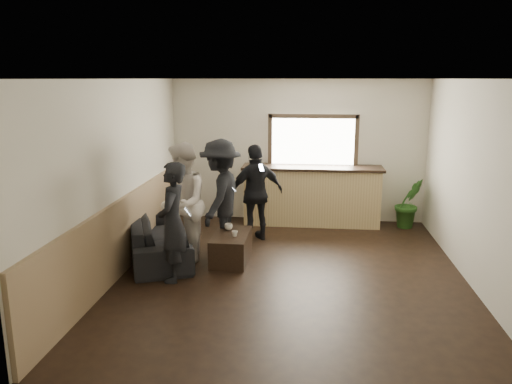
# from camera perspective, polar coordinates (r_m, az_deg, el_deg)

# --- Properties ---
(ground) EXTENTS (5.00, 6.00, 0.01)m
(ground) POSITION_cam_1_polar(r_m,az_deg,el_deg) (7.42, 3.93, -9.39)
(ground) COLOR black
(room_shell) EXTENTS (5.01, 6.01, 2.80)m
(room_shell) POSITION_cam_1_polar(r_m,az_deg,el_deg) (7.06, -1.88, 1.93)
(room_shell) COLOR silver
(room_shell) RESTS_ON ground
(bar_counter) EXTENTS (2.70, 0.68, 2.13)m
(bar_counter) POSITION_cam_1_polar(r_m,az_deg,el_deg) (9.80, 6.38, 0.02)
(bar_counter) COLOR tan
(bar_counter) RESTS_ON ground
(sofa) EXTENTS (1.60, 2.36, 0.64)m
(sofa) POSITION_cam_1_polar(r_m,az_deg,el_deg) (8.21, -11.08, -5.00)
(sofa) COLOR black
(sofa) RESTS_ON ground
(coffee_table) EXTENTS (0.55, 0.98, 0.43)m
(coffee_table) POSITION_cam_1_polar(r_m,az_deg,el_deg) (7.89, -2.85, -6.31)
(coffee_table) COLOR black
(coffee_table) RESTS_ON ground
(cup_a) EXTENTS (0.18, 0.18, 0.10)m
(cup_a) POSITION_cam_1_polar(r_m,az_deg,el_deg) (8.02, -3.16, -4.00)
(cup_a) COLOR silver
(cup_a) RESTS_ON coffee_table
(cup_b) EXTENTS (0.11, 0.11, 0.09)m
(cup_b) POSITION_cam_1_polar(r_m,az_deg,el_deg) (7.70, -2.44, -4.77)
(cup_b) COLOR silver
(cup_b) RESTS_ON coffee_table
(potted_plant) EXTENTS (0.64, 0.58, 0.96)m
(potted_plant) POSITION_cam_1_polar(r_m,az_deg,el_deg) (9.96, 17.06, -1.22)
(potted_plant) COLOR #2D6623
(potted_plant) RESTS_ON ground
(person_a) EXTENTS (0.47, 0.62, 1.70)m
(person_a) POSITION_cam_1_polar(r_m,az_deg,el_deg) (7.06, -9.49, -3.42)
(person_a) COLOR black
(person_a) RESTS_ON ground
(person_b) EXTENTS (0.86, 1.02, 1.87)m
(person_b) POSITION_cam_1_polar(r_m,az_deg,el_deg) (7.74, -8.41, -1.28)
(person_b) COLOR silver
(person_b) RESTS_ON ground
(person_c) EXTENTS (0.83, 1.28, 1.86)m
(person_c) POSITION_cam_1_polar(r_m,az_deg,el_deg) (8.13, -4.07, -0.49)
(person_c) COLOR black
(person_c) RESTS_ON ground
(person_d) EXTENTS (1.07, 0.85, 1.70)m
(person_d) POSITION_cam_1_polar(r_m,az_deg,el_deg) (8.71, 0.02, -0.10)
(person_d) COLOR black
(person_d) RESTS_ON ground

